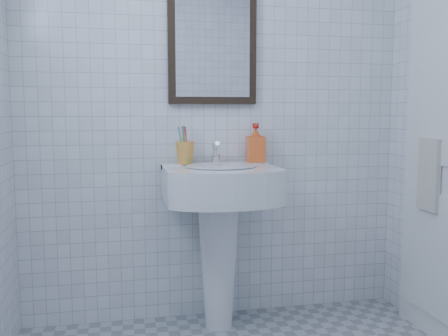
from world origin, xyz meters
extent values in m
cube|color=silver|center=(0.00, 1.20, 1.25)|extent=(2.20, 0.02, 2.50)
cone|color=white|center=(-0.02, 1.01, 0.37)|extent=(0.23, 0.23, 0.75)
cube|color=white|center=(-0.02, 0.96, 0.82)|extent=(0.60, 0.43, 0.18)
cube|color=white|center=(-0.02, 1.13, 0.90)|extent=(0.60, 0.11, 0.03)
cylinder|color=white|center=(-0.02, 0.93, 0.92)|extent=(0.37, 0.37, 0.01)
cylinder|color=silver|center=(-0.02, 1.10, 0.94)|extent=(0.05, 0.05, 0.05)
cylinder|color=silver|center=(-0.02, 1.08, 1.00)|extent=(0.03, 0.10, 0.08)
cylinder|color=silver|center=(-0.02, 1.12, 0.98)|extent=(0.03, 0.05, 0.09)
imported|color=#E74B16|center=(0.21, 1.12, 1.02)|extent=(0.10, 0.10, 0.22)
cube|color=black|center=(-0.02, 1.18, 1.55)|extent=(0.50, 0.04, 0.62)
cube|color=silver|center=(-0.02, 1.16, 1.55)|extent=(0.42, 0.00, 0.54)
torus|color=silver|center=(1.06, 0.69, 1.05)|extent=(0.01, 0.18, 0.18)
cube|color=beige|center=(1.04, 0.69, 0.87)|extent=(0.03, 0.16, 0.38)
camera|label=1|loc=(-0.54, -1.62, 1.20)|focal=40.00mm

